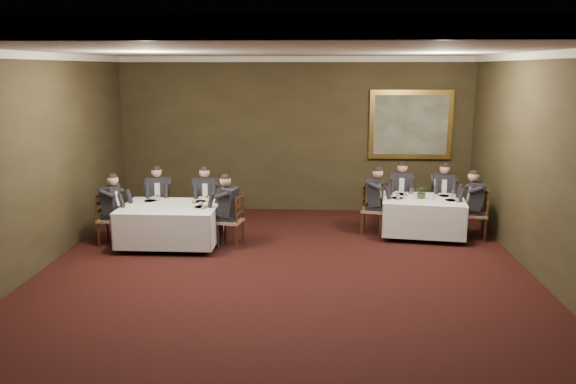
# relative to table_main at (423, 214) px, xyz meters

# --- Properties ---
(ground) EXTENTS (10.00, 10.00, 0.00)m
(ground) POSITION_rel_table_main_xyz_m (-2.60, -2.99, -0.45)
(ground) COLOR black
(ground) RESTS_ON ground
(ceiling) EXTENTS (8.00, 10.00, 0.10)m
(ceiling) POSITION_rel_table_main_xyz_m (-2.60, -2.99, 3.05)
(ceiling) COLOR silver
(ceiling) RESTS_ON back_wall
(back_wall) EXTENTS (8.00, 0.10, 3.50)m
(back_wall) POSITION_rel_table_main_xyz_m (-2.60, 2.01, 1.30)
(back_wall) COLOR #2F2817
(back_wall) RESTS_ON ground
(front_wall) EXTENTS (8.00, 0.10, 3.50)m
(front_wall) POSITION_rel_table_main_xyz_m (-2.60, -7.99, 1.30)
(front_wall) COLOR #2F2817
(front_wall) RESTS_ON ground
(left_wall) EXTENTS (0.10, 10.00, 3.50)m
(left_wall) POSITION_rel_table_main_xyz_m (-6.60, -2.99, 1.30)
(left_wall) COLOR #2F2817
(left_wall) RESTS_ON ground
(right_wall) EXTENTS (0.10, 10.00, 3.50)m
(right_wall) POSITION_rel_table_main_xyz_m (1.40, -2.99, 1.30)
(right_wall) COLOR #2F2817
(right_wall) RESTS_ON ground
(crown_molding) EXTENTS (8.00, 10.00, 0.12)m
(crown_molding) POSITION_rel_table_main_xyz_m (-2.60, -2.99, 2.99)
(crown_molding) COLOR white
(crown_molding) RESTS_ON back_wall
(table_main) EXTENTS (1.72, 1.40, 0.67)m
(table_main) POSITION_rel_table_main_xyz_m (0.00, 0.00, 0.00)
(table_main) COLOR black
(table_main) RESTS_ON ground
(table_second) EXTENTS (1.80, 1.37, 0.67)m
(table_second) POSITION_rel_table_main_xyz_m (-4.79, -0.83, 0.00)
(table_second) COLOR black
(table_second) RESTS_ON ground
(chair_main_backleft) EXTENTS (0.49, 0.48, 1.00)m
(chair_main_backleft) POSITION_rel_table_main_xyz_m (-0.31, 0.86, -0.17)
(chair_main_backleft) COLOR #986E4D
(chair_main_backleft) RESTS_ON ground
(diner_main_backleft) EXTENTS (0.46, 0.53, 1.35)m
(diner_main_backleft) POSITION_rel_table_main_xyz_m (-0.31, 0.84, 0.06)
(diner_main_backleft) COLOR black
(diner_main_backleft) RESTS_ON chair_main_backleft
(chair_main_backright) EXTENTS (0.46, 0.44, 1.00)m
(chair_main_backright) POSITION_rel_table_main_xyz_m (0.52, 0.74, -0.17)
(chair_main_backright) COLOR #986E4D
(chair_main_backright) RESTS_ON ground
(diner_main_backright) EXTENTS (0.43, 0.50, 1.35)m
(diner_main_backright) POSITION_rel_table_main_xyz_m (0.52, 0.73, 0.06)
(diner_main_backright) COLOR black
(diner_main_backright) RESTS_ON chair_main_backright
(chair_main_endleft) EXTENTS (0.50, 0.52, 1.00)m
(chair_main_endleft) POSITION_rel_table_main_xyz_m (-0.98, 0.13, -0.17)
(chair_main_endleft) COLOR #986E4D
(chair_main_endleft) RESTS_ON ground
(diner_main_endleft) EXTENTS (0.55, 0.49, 1.35)m
(diner_main_endleft) POSITION_rel_table_main_xyz_m (-0.97, 0.13, 0.06)
(diner_main_endleft) COLOR black
(diner_main_endleft) RESTS_ON chair_main_endleft
(chair_main_endright) EXTENTS (0.47, 0.49, 1.00)m
(chair_main_endright) POSITION_rel_table_main_xyz_m (0.98, -0.13, -0.17)
(chair_main_endright) COLOR #986E4D
(chair_main_endright) RESTS_ON ground
(diner_main_endright) EXTENTS (0.53, 0.46, 1.35)m
(diner_main_endright) POSITION_rel_table_main_xyz_m (0.97, -0.13, 0.06)
(diner_main_endright) COLOR black
(diner_main_endright) RESTS_ON chair_main_endright
(chair_sec_backleft) EXTENTS (0.52, 0.50, 1.00)m
(chair_sec_backleft) POSITION_rel_table_main_xyz_m (-5.27, 0.09, -0.17)
(chair_sec_backleft) COLOR #986E4D
(chair_sec_backleft) RESTS_ON ground
(diner_sec_backleft) EXTENTS (0.49, 0.55, 1.35)m
(diner_sec_backleft) POSITION_rel_table_main_xyz_m (-5.27, 0.08, 0.06)
(diner_sec_backleft) COLOR black
(diner_sec_backleft) RESTS_ON chair_sec_backleft
(chair_sec_backright) EXTENTS (0.50, 0.49, 1.00)m
(chair_sec_backright) POSITION_rel_table_main_xyz_m (-4.31, 0.09, -0.17)
(chair_sec_backright) COLOR #986E4D
(chair_sec_backright) RESTS_ON ground
(diner_sec_backright) EXTENTS (0.47, 0.54, 1.35)m
(diner_sec_backright) POSITION_rel_table_main_xyz_m (-4.31, 0.08, 0.06)
(diner_sec_backright) COLOR black
(diner_sec_backright) RESTS_ON chair_sec_backright
(chair_sec_endright) EXTENTS (0.50, 0.51, 1.00)m
(chair_sec_endright) POSITION_rel_table_main_xyz_m (-3.66, -0.84, -0.17)
(chair_sec_endright) COLOR #986E4D
(chair_sec_endright) RESTS_ON ground
(diner_sec_endright) EXTENTS (0.55, 0.49, 1.35)m
(diner_sec_endright) POSITION_rel_table_main_xyz_m (-3.67, -0.83, 0.06)
(diner_sec_endright) COLOR black
(diner_sec_endright) RESTS_ON chair_sec_endright
(chair_sec_endleft) EXTENTS (0.45, 0.47, 1.00)m
(chair_sec_endleft) POSITION_rel_table_main_xyz_m (-5.93, -0.82, -0.17)
(chair_sec_endleft) COLOR #986E4D
(chair_sec_endleft) RESTS_ON ground
(diner_sec_endleft) EXTENTS (0.51, 0.44, 1.35)m
(diner_sec_endleft) POSITION_rel_table_main_xyz_m (-5.92, -0.82, 0.06)
(diner_sec_endleft) COLOR black
(diner_sec_endleft) RESTS_ON chair_sec_endleft
(centerpiece) EXTENTS (0.28, 0.26, 0.29)m
(centerpiece) POSITION_rel_table_main_xyz_m (-0.04, 0.01, 0.46)
(centerpiece) COLOR #2D5926
(centerpiece) RESTS_ON table_main
(candlestick) EXTENTS (0.06, 0.06, 0.42)m
(candlestick) POSITION_rel_table_main_xyz_m (0.18, -0.09, 0.47)
(candlestick) COLOR #BB9239
(candlestick) RESTS_ON table_main
(place_setting_table_main) EXTENTS (0.33, 0.31, 0.14)m
(place_setting_table_main) POSITION_rel_table_main_xyz_m (-0.32, 0.41, 0.35)
(place_setting_table_main) COLOR white
(place_setting_table_main) RESTS_ON table_main
(place_setting_table_second) EXTENTS (0.33, 0.31, 0.14)m
(place_setting_table_second) POSITION_rel_table_main_xyz_m (-5.22, -0.42, 0.35)
(place_setting_table_second) COLOR white
(place_setting_table_second) RESTS_ON table_second
(painting) EXTENTS (1.84, 0.09, 1.54)m
(painting) POSITION_rel_table_main_xyz_m (0.00, 1.95, 1.56)
(painting) COLOR gold
(painting) RESTS_ON back_wall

